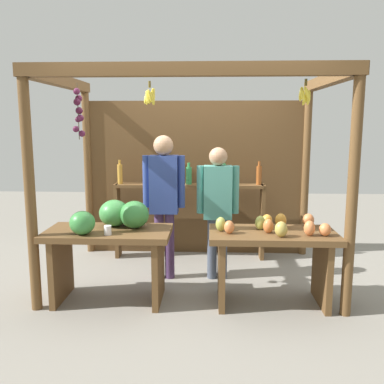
{
  "coord_description": "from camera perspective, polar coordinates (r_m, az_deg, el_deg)",
  "views": [
    {
      "loc": [
        0.2,
        -4.72,
        1.8
      ],
      "look_at": [
        0.0,
        -0.19,
        1.04
      ],
      "focal_mm": 39.11,
      "sensor_mm": 36.0,
      "label": 1
    }
  ],
  "objects": [
    {
      "name": "fruit_counter_left",
      "position": [
        4.31,
        -10.92,
        -5.97
      ],
      "size": [
        1.25,
        0.69,
        1.02
      ],
      "color": "brown",
      "rests_on": "ground"
    },
    {
      "name": "bottle_shelf_unit",
      "position": [
        5.53,
        -0.38,
        -1.18
      ],
      "size": [
        1.98,
        0.22,
        1.34
      ],
      "color": "brown",
      "rests_on": "ground"
    },
    {
      "name": "fruit_counter_right",
      "position": [
        4.25,
        10.96,
        -7.58
      ],
      "size": [
        1.25,
        0.64,
        0.89
      ],
      "color": "brown",
      "rests_on": "ground"
    },
    {
      "name": "vendor_man",
      "position": [
        4.76,
        -3.85,
        -0.22
      ],
      "size": [
        0.48,
        0.22,
        1.66
      ],
      "rotation": [
        0.0,
        0.0,
        -0.11
      ],
      "color": "#4A3057",
      "rests_on": "ground"
    },
    {
      "name": "market_stall",
      "position": [
        5.18,
        0.24,
        4.5
      ],
      "size": [
        3.09,
        1.99,
        2.32
      ],
      "color": "brown",
      "rests_on": "ground"
    },
    {
      "name": "vendor_woman",
      "position": [
        4.77,
        3.53,
        -1.33
      ],
      "size": [
        0.48,
        0.21,
        1.53
      ],
      "rotation": [
        0.0,
        0.0,
        -0.2
      ],
      "color": "#4B5466",
      "rests_on": "ground"
    },
    {
      "name": "ground_plane",
      "position": [
        5.06,
        0.09,
        -11.41
      ],
      "size": [
        12.0,
        12.0,
        0.0
      ],
      "primitive_type": "plane",
      "color": "gray",
      "rests_on": "ground"
    }
  ]
}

